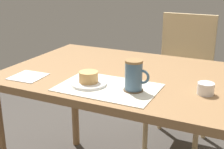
{
  "coord_description": "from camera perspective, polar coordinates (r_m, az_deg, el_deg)",
  "views": [
    {
      "loc": [
        0.55,
        -1.38,
        1.25
      ],
      "look_at": [
        -0.02,
        -0.19,
        0.8
      ],
      "focal_mm": 50.0,
      "sensor_mm": 36.0,
      "label": 1
    }
  ],
  "objects": [
    {
      "name": "pastry_plate",
      "position": [
        1.4,
        -4.27,
        -1.63
      ],
      "size": [
        0.16,
        0.16,
        0.01
      ],
      "primitive_type": "cylinder",
      "color": "white",
      "rests_on": "placemat"
    },
    {
      "name": "coffee_coaster",
      "position": [
        1.34,
        3.91,
        -2.8
      ],
      "size": [
        0.09,
        0.09,
        0.0
      ],
      "primitive_type": "cylinder",
      "color": "brown",
      "rests_on": "placemat"
    },
    {
      "name": "dining_table",
      "position": [
        1.59,
        3.75,
        -2.47
      ],
      "size": [
        1.28,
        0.82,
        0.75
      ],
      "color": "#997047",
      "rests_on": "ground_plane"
    },
    {
      "name": "placemat",
      "position": [
        1.38,
        -0.72,
        -2.38
      ],
      "size": [
        0.44,
        0.29,
        0.0
      ],
      "primitive_type": "cube",
      "color": "silver",
      "rests_on": "dining_table"
    },
    {
      "name": "coffee_mug",
      "position": [
        1.32,
        4.07,
        -0.08
      ],
      "size": [
        0.11,
        0.08,
        0.13
      ],
      "color": "slate",
      "rests_on": "coffee_coaster"
    },
    {
      "name": "paper_napkin",
      "position": [
        1.57,
        -15.07,
        -0.37
      ],
      "size": [
        0.16,
        0.16,
        0.0
      ],
      "primitive_type": "cube",
      "rotation": [
        0.0,
        0.0,
        0.04
      ],
      "color": "white",
      "rests_on": "dining_table"
    },
    {
      "name": "wooden_chair",
      "position": [
        2.32,
        12.7,
        -0.24
      ],
      "size": [
        0.42,
        0.42,
        0.94
      ],
      "rotation": [
        0.0,
        0.0,
        3.14
      ],
      "color": "#D1B27F",
      "rests_on": "ground_plane"
    },
    {
      "name": "sugar_bowl",
      "position": [
        1.36,
        16.76,
        -2.49
      ],
      "size": [
        0.07,
        0.07,
        0.05
      ],
      "primitive_type": "cylinder",
      "color": "white",
      "rests_on": "dining_table"
    },
    {
      "name": "pastry",
      "position": [
        1.39,
        -4.3,
        -0.44
      ],
      "size": [
        0.09,
        0.09,
        0.05
      ],
      "primitive_type": "cylinder",
      "color": "#E0A860",
      "rests_on": "pastry_plate"
    }
  ]
}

